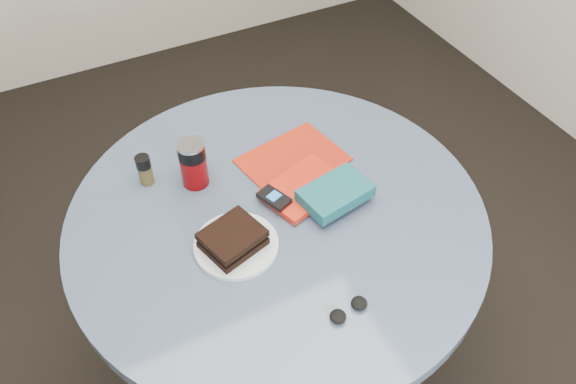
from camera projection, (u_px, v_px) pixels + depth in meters
name	position (u px, v px, depth m)	size (l,w,h in m)	color
ground	(280.00, 359.00, 1.88)	(4.00, 4.00, 0.00)	black
table	(278.00, 252.00, 1.46)	(1.00, 1.00, 0.75)	black
plate	(236.00, 245.00, 1.26)	(0.19, 0.19, 0.01)	silver
sandwich	(233.00, 239.00, 1.23)	(0.15, 0.14, 0.04)	black
soda_can	(193.00, 164.00, 1.36)	(0.09, 0.09, 0.13)	#740508
pepper_grinder	(145.00, 170.00, 1.37)	(0.04, 0.04, 0.08)	#423A1C
magazine	(293.00, 160.00, 1.46)	(0.25, 0.19, 0.00)	#9D1F0E
red_book	(304.00, 188.00, 1.37)	(0.20, 0.13, 0.02)	#B6200E
novel	(335.00, 193.00, 1.33)	(0.16, 0.11, 0.03)	#114A54
mp3_player	(274.00, 198.00, 1.33)	(0.07, 0.09, 0.01)	black
headphones	(349.00, 310.00, 1.14)	(0.09, 0.05, 0.02)	black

